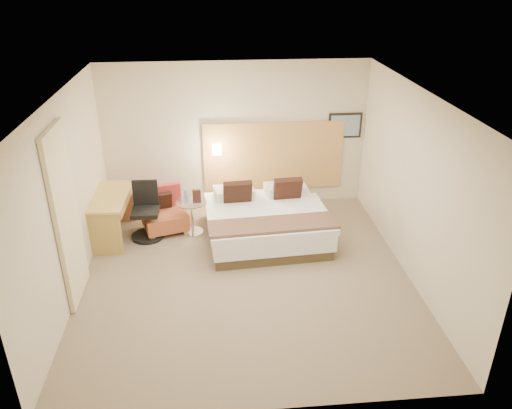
{
  "coord_description": "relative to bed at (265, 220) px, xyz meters",
  "views": [
    {
      "loc": [
        -0.43,
        -6.21,
        4.22
      ],
      "look_at": [
        0.18,
        0.4,
        0.97
      ],
      "focal_mm": 35.0,
      "sensor_mm": 36.0,
      "label": 1
    }
  ],
  "objects": [
    {
      "name": "lamp_arm",
      "position": [
        -0.76,
        1.29,
        0.84
      ],
      "size": [
        0.02,
        0.12,
        0.02
      ],
      "primitive_type": "cylinder",
      "rotation": [
        1.57,
        0.0,
        0.0
      ],
      "color": "white",
      "rests_on": "wall_back"
    },
    {
      "name": "wall_front",
      "position": [
        -0.41,
        -3.64,
        1.04
      ],
      "size": [
        4.8,
        0.02,
        2.7
      ],
      "primitive_type": "cube",
      "color": "beige",
      "rests_on": "floor"
    },
    {
      "name": "ceiling",
      "position": [
        -0.41,
        -1.13,
        2.4
      ],
      "size": [
        4.8,
        5.0,
        0.02
      ],
      "primitive_type": "cube",
      "color": "white",
      "rests_on": "floor"
    },
    {
      "name": "floor",
      "position": [
        -0.41,
        -1.13,
        -0.32
      ],
      "size": [
        4.8,
        5.0,
        0.02
      ],
      "primitive_type": "cube",
      "color": "#7E6C55",
      "rests_on": "ground"
    },
    {
      "name": "desk_chair",
      "position": [
        -1.98,
        0.2,
        0.08
      ],
      "size": [
        0.55,
        0.55,
        0.96
      ],
      "color": "black",
      "rests_on": "floor"
    },
    {
      "name": "desk",
      "position": [
        -2.52,
        0.22,
        0.3
      ],
      "size": [
        0.62,
        1.27,
        0.78
      ],
      "color": "tan",
      "rests_on": "floor"
    },
    {
      "name": "lamp_shade",
      "position": [
        -0.76,
        1.23,
        0.84
      ],
      "size": [
        0.15,
        0.15,
        0.15
      ],
      "primitive_type": "cube",
      "color": "#FFEDC6",
      "rests_on": "wall_back"
    },
    {
      "name": "menu_folder",
      "position": [
        -1.13,
        0.22,
        0.39
      ],
      "size": [
        0.14,
        0.06,
        0.23
      ],
      "primitive_type": "cube",
      "rotation": [
        0.0,
        0.0,
        -0.02
      ],
      "color": "#3C1D18",
      "rests_on": "side_table"
    },
    {
      "name": "art_frame",
      "position": [
        1.61,
        1.35,
        1.19
      ],
      "size": [
        0.62,
        0.03,
        0.47
      ],
      "primitive_type": "cube",
      "color": "black",
      "rests_on": "wall_back"
    },
    {
      "name": "wall_right",
      "position": [
        2.0,
        -1.13,
        1.04
      ],
      "size": [
        0.02,
        5.0,
        2.7
      ],
      "primitive_type": "cube",
      "color": "beige",
      "rests_on": "floor"
    },
    {
      "name": "bottle_a",
      "position": [
        -1.31,
        0.31,
        0.38
      ],
      "size": [
        0.06,
        0.06,
        0.21
      ],
      "primitive_type": "cylinder",
      "rotation": [
        0.0,
        0.0,
        -0.02
      ],
      "color": "#8AB7D6",
      "rests_on": "side_table"
    },
    {
      "name": "wall_left",
      "position": [
        -2.82,
        -1.13,
        1.04
      ],
      "size": [
        0.02,
        5.0,
        2.7
      ],
      "primitive_type": "cube",
      "color": "beige",
      "rests_on": "floor"
    },
    {
      "name": "wall_back",
      "position": [
        -0.41,
        1.38,
        1.04
      ],
      "size": [
        4.8,
        0.02,
        2.7
      ],
      "primitive_type": "cube",
      "color": "beige",
      "rests_on": "floor"
    },
    {
      "name": "art_canvas",
      "position": [
        1.61,
        1.33,
        1.19
      ],
      "size": [
        0.54,
        0.01,
        0.39
      ],
      "primitive_type": "cube",
      "color": "gray",
      "rests_on": "wall_back"
    },
    {
      "name": "side_table",
      "position": [
        -1.23,
        0.26,
        0.02
      ],
      "size": [
        0.54,
        0.54,
        0.59
      ],
      "color": "silver",
      "rests_on": "floor"
    },
    {
      "name": "lounge_chair",
      "position": [
        -1.71,
        0.41,
        -0.01
      ],
      "size": [
        0.87,
        0.81,
        0.75
      ],
      "color": "#A2834C",
      "rests_on": "floor"
    },
    {
      "name": "headboard_panel",
      "position": [
        0.29,
        1.34,
        0.64
      ],
      "size": [
        2.6,
        0.04,
        1.3
      ],
      "primitive_type": "cube",
      "color": "tan",
      "rests_on": "wall_back"
    },
    {
      "name": "bed",
      "position": [
        0.0,
        0.0,
        0.0
      ],
      "size": [
        2.09,
        2.04,
        0.96
      ],
      "color": "#493B24",
      "rests_on": "floor"
    },
    {
      "name": "curtain",
      "position": [
        -2.77,
        -1.38,
        0.91
      ],
      "size": [
        0.06,
        0.9,
        2.42
      ],
      "primitive_type": "cube",
      "color": "beige",
      "rests_on": "wall_left"
    }
  ]
}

